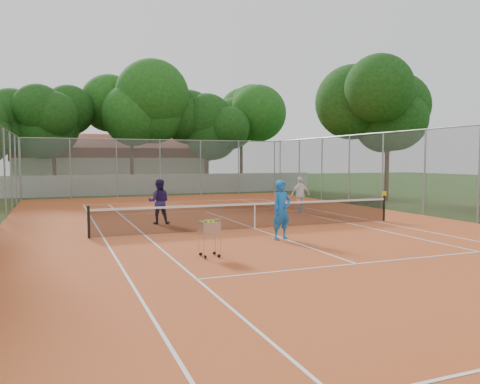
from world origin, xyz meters
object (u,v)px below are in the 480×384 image
object	(u,v)px
tennis_net	(255,216)
player_near	(282,210)
ball_hopper	(210,238)
player_far_right	(300,195)
clubhouse	(112,164)
player_far_left	(159,202)

from	to	relation	value
tennis_net	player_near	xyz separation A→B (m)	(-0.14, -2.52, 0.47)
tennis_net	ball_hopper	xyz separation A→B (m)	(-3.14, -4.27, 0.03)
player_far_right	ball_hopper	distance (m)	11.06
player_near	ball_hopper	size ratio (longest dim) A/B	1.84
tennis_net	ball_hopper	bearing A→B (deg)	-126.32
player_far_right	ball_hopper	xyz separation A→B (m)	(-7.30, -8.30, -0.36)
clubhouse	player_far_right	xyz separation A→B (m)	(6.16, -24.98, -1.30)
tennis_net	player_far_right	bearing A→B (deg)	44.07
tennis_net	ball_hopper	world-z (taller)	ball_hopper
clubhouse	player_far_left	distance (m)	26.44
clubhouse	player_near	size ratio (longest dim) A/B	8.53
clubhouse	player_far_right	size ratio (longest dim) A/B	9.32
ball_hopper	player_near	bearing A→B (deg)	23.50
tennis_net	player_far_right	distance (m)	5.80
tennis_net	player_far_right	size ratio (longest dim) A/B	6.75
tennis_net	player_near	distance (m)	2.57
player_far_left	player_far_right	world-z (taller)	player_far_left
player_near	player_far_left	world-z (taller)	player_near
clubhouse	player_near	bearing A→B (deg)	-86.63
clubhouse	ball_hopper	size ratio (longest dim) A/B	15.69
player_far_right	ball_hopper	bearing A→B (deg)	44.74
player_far_right	player_far_left	bearing A→B (deg)	7.11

